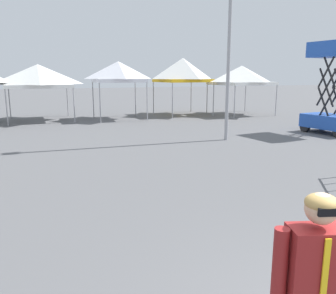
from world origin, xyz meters
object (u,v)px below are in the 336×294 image
at_px(canopy_tent_behind_left, 118,72).
at_px(person_foreground, 314,289).
at_px(canopy_tent_center, 38,76).
at_px(canopy_tent_far_left, 183,70).
at_px(canopy_tent_left_of_center, 241,75).
at_px(scissor_lift, 332,106).

xyz_separation_m(canopy_tent_behind_left, person_foreground, (-3.28, -18.50, -1.74)).
xyz_separation_m(canopy_tent_center, canopy_tent_behind_left, (4.38, -1.16, 0.24)).
bearing_deg(canopy_tent_center, canopy_tent_far_left, -3.07).
distance_m(canopy_tent_center, person_foreground, 19.74).
bearing_deg(canopy_tent_left_of_center, scissor_lift, -94.17).
relative_size(canopy_tent_left_of_center, scissor_lift, 0.87).
height_order(canopy_tent_far_left, person_foreground, canopy_tent_far_left).
distance_m(canopy_tent_far_left, person_foreground, 20.77).
bearing_deg(scissor_lift, canopy_tent_far_left, 107.72).
relative_size(canopy_tent_center, canopy_tent_left_of_center, 1.03).
distance_m(canopy_tent_behind_left, scissor_lift, 11.58).
relative_size(canopy_tent_center, canopy_tent_behind_left, 1.07).
xyz_separation_m(canopy_tent_center, canopy_tent_left_of_center, (12.43, -1.86, 0.04)).
relative_size(canopy_tent_center, scissor_lift, 0.89).
distance_m(canopy_tent_behind_left, canopy_tent_left_of_center, 8.08).
height_order(canopy_tent_left_of_center, person_foreground, canopy_tent_left_of_center).
bearing_deg(canopy_tent_behind_left, canopy_tent_far_left, 8.76).
height_order(scissor_lift, person_foreground, scissor_lift).
xyz_separation_m(canopy_tent_behind_left, canopy_tent_left_of_center, (8.05, -0.70, -0.20)).
xyz_separation_m(scissor_lift, person_foreground, (-10.75, -9.78, -0.18)).
bearing_deg(person_foreground, scissor_lift, 42.30).
distance_m(scissor_lift, person_foreground, 14.53).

